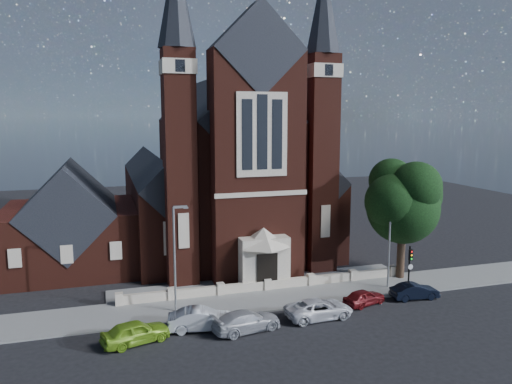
# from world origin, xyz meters

# --- Properties ---
(ground) EXTENTS (120.00, 120.00, 0.00)m
(ground) POSITION_xyz_m (0.00, 15.00, 0.00)
(ground) COLOR black
(ground) RESTS_ON ground
(pavement_strip) EXTENTS (60.00, 5.00, 0.12)m
(pavement_strip) POSITION_xyz_m (0.00, 4.50, 0.00)
(pavement_strip) COLOR slate
(pavement_strip) RESTS_ON ground
(forecourt_paving) EXTENTS (26.00, 3.00, 0.14)m
(forecourt_paving) POSITION_xyz_m (0.00, 8.50, 0.00)
(forecourt_paving) COLOR slate
(forecourt_paving) RESTS_ON ground
(forecourt_wall) EXTENTS (24.00, 0.40, 0.90)m
(forecourt_wall) POSITION_xyz_m (0.00, 6.50, 0.00)
(forecourt_wall) COLOR #B0A28C
(forecourt_wall) RESTS_ON ground
(church) EXTENTS (20.01, 34.90, 29.20)m
(church) POSITION_xyz_m (-0.00, 22.94, 8.19)
(church) COLOR #481C13
(church) RESTS_ON ground
(parish_hall) EXTENTS (12.00, 12.20, 10.24)m
(parish_hall) POSITION_xyz_m (-16.00, 18.00, 4.01)
(parish_hall) COLOR #481C13
(parish_hall) RESTS_ON ground
(street_tree) EXTENTS (6.40, 6.60, 10.70)m
(street_tree) POSITION_xyz_m (12.60, 5.71, 6.96)
(street_tree) COLOR black
(street_tree) RESTS_ON ground
(street_lamp_left) EXTENTS (1.16, 0.22, 8.09)m
(street_lamp_left) POSITION_xyz_m (-7.91, 4.00, 4.60)
(street_lamp_left) COLOR gray
(street_lamp_left) RESTS_ON ground
(street_lamp_right) EXTENTS (1.16, 0.22, 8.09)m
(street_lamp_right) POSITION_xyz_m (10.09, 4.00, 4.60)
(street_lamp_right) COLOR gray
(street_lamp_right) RESTS_ON ground
(traffic_signal) EXTENTS (0.28, 0.42, 4.00)m
(traffic_signal) POSITION_xyz_m (11.00, 2.43, 2.58)
(traffic_signal) COLOR black
(traffic_signal) RESTS_ON ground
(car_lime_van) EXTENTS (4.73, 2.97, 1.50)m
(car_lime_van) POSITION_xyz_m (-11.19, -0.34, 0.75)
(car_lime_van) COLOR #75A821
(car_lime_van) RESTS_ON ground
(car_silver_a) EXTENTS (4.81, 2.31, 1.52)m
(car_silver_a) POSITION_xyz_m (-6.72, 0.40, 0.76)
(car_silver_a) COLOR silver
(car_silver_a) RESTS_ON ground
(car_silver_b) EXTENTS (5.14, 2.86, 1.41)m
(car_silver_b) POSITION_xyz_m (-3.82, -0.63, 0.70)
(car_silver_b) COLOR #A8A9AF
(car_silver_b) RESTS_ON ground
(car_white_suv) EXTENTS (5.09, 2.52, 1.39)m
(car_white_suv) POSITION_xyz_m (1.81, -0.07, 0.69)
(car_white_suv) COLOR white
(car_white_suv) RESTS_ON ground
(car_dark_red) EXTENTS (3.88, 2.46, 1.23)m
(car_dark_red) POSITION_xyz_m (6.20, 1.24, 0.62)
(car_dark_red) COLOR #611013
(car_dark_red) RESTS_ON ground
(car_navy) EXTENTS (3.97, 1.64, 1.28)m
(car_navy) POSITION_xyz_m (10.72, 1.20, 0.64)
(car_navy) COLOR black
(car_navy) RESTS_ON ground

